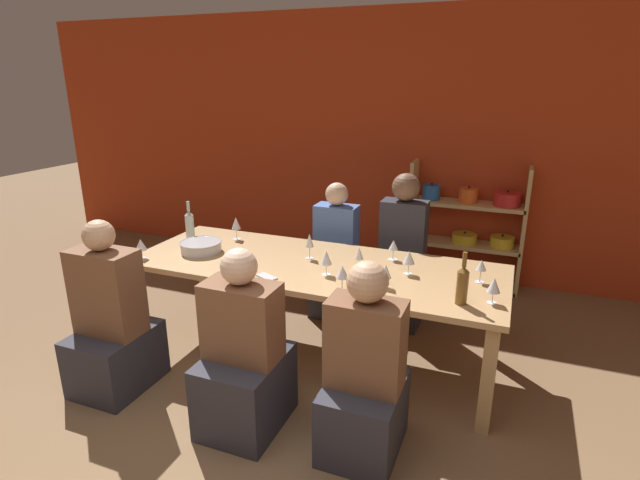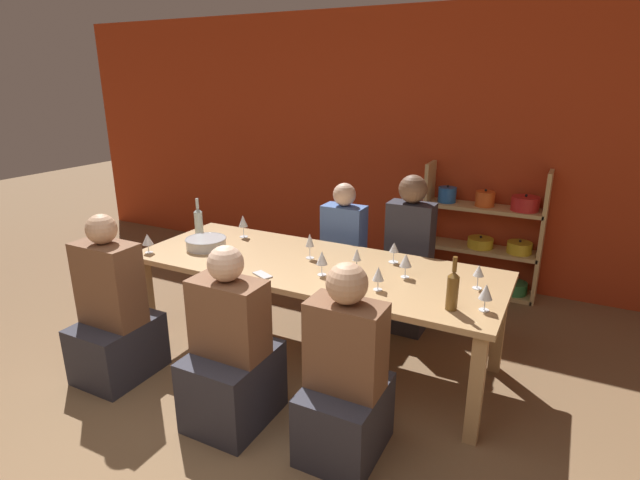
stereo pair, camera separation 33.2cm
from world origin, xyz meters
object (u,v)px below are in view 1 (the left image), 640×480
Objects in this scene: wine_glass_empty_c at (359,254)px; person_near_c at (112,329)px; wine_glass_white_d at (326,258)px; wine_bottle_dark at (190,225)px; wine_glass_empty_b at (409,258)px; person_near_a at (244,365)px; wine_glass_white_a at (386,272)px; wine_glass_empty_a at (342,272)px; wine_glass_red_d at (141,245)px; person_near_b at (364,385)px; shelf_unit at (469,236)px; cell_phone at (267,277)px; wine_glass_white_b at (494,286)px; wine_glass_red_c at (481,266)px; wine_glass_red_a at (393,246)px; wine_glass_red_b at (309,241)px; mixing_bowl at (201,246)px; wine_glass_white_c at (236,224)px; person_far_a at (336,266)px; dining_table at (315,273)px; wine_bottle_green at (462,284)px; person_far_b at (402,268)px.

person_near_c reaches higher than wine_glass_empty_c.
wine_glass_white_d is 0.14× the size of person_near_c.
wine_glass_white_d is 0.27m from wine_glass_empty_c.
wine_glass_empty_b is at bearing -2.67° from wine_bottle_dark.
wine_glass_white_a is at bearing 44.41° from person_near_a.
wine_bottle_dark is 1.93× the size of wine_glass_empty_a.
wine_glass_red_d is 1.97m from person_near_b.
cell_phone is at bearing -116.70° from shelf_unit.
wine_glass_white_b reaches higher than wine_glass_red_c.
wine_glass_red_a is (-0.40, -1.55, 0.34)m from shelf_unit.
wine_glass_red_b is 1.22m from wine_glass_red_c.
wine_glass_empty_b is (-0.24, -1.79, 0.35)m from shelf_unit.
mixing_bowl is at bearing -174.23° from wine_glass_empty_c.
wine_glass_white_c is 0.16× the size of person_near_c.
wine_glass_red_c is at bearing 107.57° from wine_glass_white_b.
wine_glass_empty_c is at bearing 92.82° from wine_glass_empty_a.
cell_phone is at bearing -105.25° from wine_glass_red_b.
wine_glass_red_d is at bearing -176.43° from wine_glass_white_b.
wine_bottle_dark is at bearing 31.26° from person_far_a.
dining_table is 2.26× the size of person_far_a.
wine_glass_white_d is (0.97, -0.45, -0.01)m from wine_glass_white_c.
wine_glass_red_c is at bearing 29.38° from wine_glass_white_a.
person_near_b is 1.75m from person_near_c.
wine_glass_white_a is 0.14× the size of person_near_b.
person_far_a reaches higher than wine_bottle_green.
person_far_a is 1.04× the size of person_near_b.
cell_phone is at bearing 150.79° from person_near_b.
cell_phone is (-0.12, -0.45, -0.13)m from wine_glass_red_b.
wine_glass_white_a is 0.13× the size of person_near_c.
wine_glass_empty_a reaches higher than wine_glass_red_a.
shelf_unit reaches higher than wine_glass_red_b.
wine_glass_red_a is 0.13× the size of person_near_c.
shelf_unit reaches higher than cell_phone.
person_far_b is at bearing 22.44° from wine_bottle_dark.
wine_glass_empty_c is 1.61m from wine_glass_red_d.
wine_glass_red_d is (-1.74, -0.66, -0.00)m from wine_glass_red_a.
wine_bottle_dark is 1.56m from person_near_a.
wine_glass_white_c is (-1.40, 0.51, 0.03)m from wine_glass_white_a.
person_far_b is at bearing 95.94° from person_near_b.
person_near_b reaches higher than wine_glass_red_a.
wine_glass_white_c is 1.27m from person_near_c.
person_far_a is at bearing 47.30° from mixing_bowl.
wine_glass_red_c is 2.42m from wine_glass_red_d.
wine_glass_empty_a is at bearing -103.70° from wine_glass_red_a.
shelf_unit is 0.46× the size of dining_table.
cell_phone is (-0.54, 0.02, -0.12)m from wine_glass_empty_a.
wine_glass_red_b is 0.16× the size of person_far_a.
person_far_a is (-0.70, 1.01, -0.42)m from wine_glass_white_a.
mixing_bowl is at bearing -104.09° from wine_glass_white_c.
wine_glass_empty_b is 0.15× the size of person_near_a.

